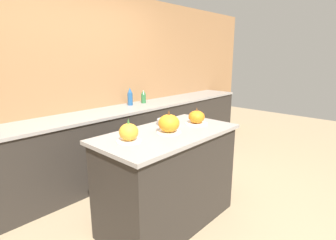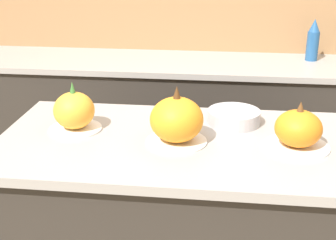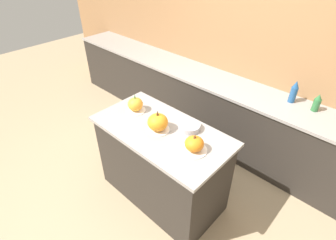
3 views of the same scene
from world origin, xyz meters
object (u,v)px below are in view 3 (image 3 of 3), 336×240
at_px(pumpkin_cake_left, 135,105).
at_px(mixing_bowl, 189,127).
at_px(bottle_tall, 294,92).
at_px(pumpkin_cake_right, 194,144).
at_px(pumpkin_cake_center, 158,123).
at_px(bottle_short, 317,103).

xyz_separation_m(pumpkin_cake_left, mixing_bowl, (0.62, 0.14, -0.05)).
height_order(pumpkin_cake_left, bottle_tall, bottle_tall).
bearing_deg(pumpkin_cake_right, pumpkin_cake_left, 175.37).
bearing_deg(pumpkin_cake_center, bottle_tall, 63.37).
distance_m(pumpkin_cake_left, bottle_short, 1.94).
bearing_deg(mixing_bowl, bottle_short, 57.72).
height_order(pumpkin_cake_center, bottle_tall, bottle_tall).
xyz_separation_m(pumpkin_cake_left, pumpkin_cake_right, (0.85, -0.07, -0.01)).
relative_size(pumpkin_cake_left, pumpkin_cake_center, 0.92).
relative_size(pumpkin_cake_right, bottle_tall, 0.90).
bearing_deg(pumpkin_cake_center, bottle_short, 55.59).
bearing_deg(bottle_short, mixing_bowl, -122.28).
height_order(pumpkin_cake_right, bottle_tall, bottle_tall).
bearing_deg(bottle_tall, pumpkin_cake_center, -116.63).
height_order(bottle_tall, mixing_bowl, bottle_tall).
relative_size(pumpkin_cake_left, mixing_bowl, 0.97).
relative_size(pumpkin_cake_left, pumpkin_cake_right, 0.88).
xyz_separation_m(pumpkin_cake_left, pumpkin_cake_center, (0.41, -0.08, 0.01)).
relative_size(pumpkin_cake_center, mixing_bowl, 1.06).
xyz_separation_m(pumpkin_cake_right, mixing_bowl, (-0.22, 0.21, -0.04)).
bearing_deg(bottle_tall, pumpkin_cake_left, -129.73).
xyz_separation_m(pumpkin_cake_right, bottle_tall, (0.28, 1.43, 0.04)).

